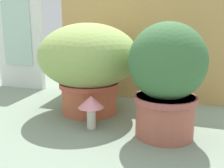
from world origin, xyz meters
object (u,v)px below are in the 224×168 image
at_px(cat, 96,90).
at_px(mushroom_ornament_pink, 91,105).
at_px(leafy_planter, 166,76).
at_px(grass_planter, 89,62).

distance_m(cat, mushroom_ornament_pink, 0.25).
height_order(leafy_planter, mushroom_ornament_pink, leafy_planter).
bearing_deg(grass_planter, leafy_planter, -23.30).
distance_m(grass_planter, mushroom_ornament_pink, 0.29).
height_order(cat, mushroom_ornament_pink, cat).
xyz_separation_m(grass_planter, leafy_planter, (0.44, -0.19, -0.02)).
relative_size(grass_planter, mushroom_ornament_pink, 3.43).
bearing_deg(cat, grass_planter, -144.04).
xyz_separation_m(grass_planter, mushroom_ornament_pink, (0.11, -0.22, -0.17)).
xyz_separation_m(cat, mushroom_ornament_pink, (0.07, -0.24, -0.01)).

